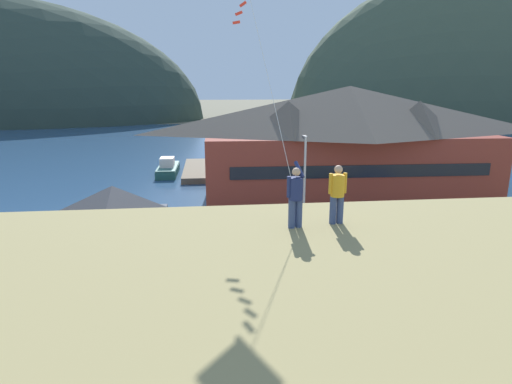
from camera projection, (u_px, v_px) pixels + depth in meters
name	position (u px, v px, depth m)	size (l,w,h in m)	color
ground_plane	(270.00, 310.00, 20.57)	(600.00, 600.00, 0.00)	#66604C
parking_lot_pad	(258.00, 267.00, 25.38)	(40.00, 20.00, 0.10)	gray
bay_water	(224.00, 144.00, 78.39)	(360.00, 84.00, 0.03)	navy
far_hill_east_peak	(484.00, 118.00, 139.16)	(129.44, 56.36, 92.27)	#42513D
harbor_lodge	(348.00, 139.00, 40.85)	(28.97, 11.63, 10.48)	brown
storage_shed_near_lot	(115.00, 227.00, 24.46)	(6.04, 6.03, 5.08)	#474C56
wharf_dock	(197.00, 170.00, 52.54)	(3.20, 12.83, 0.70)	#70604C
moored_boat_wharfside	(168.00, 169.00, 51.49)	(2.36, 7.16, 2.16)	#23564C
moored_boat_outer_mooring	(226.00, 173.00, 49.03)	(2.39, 7.01, 2.16)	#23564C
parked_car_mid_row_far	(392.00, 231.00, 28.41)	(4.24, 2.14, 1.82)	#9EA3A8
parked_car_front_row_red	(11.00, 292.00, 20.08)	(4.35, 2.35, 1.82)	red
parked_car_front_row_silver	(323.00, 237.00, 27.36)	(4.35, 2.36, 1.82)	#9EA3A8
parked_car_corner_spot	(412.00, 279.00, 21.51)	(4.29, 2.24, 1.82)	#236633
parked_car_back_row_right	(243.00, 248.00, 25.54)	(4.24, 2.14, 1.82)	slate
parked_car_mid_row_center	(112.00, 297.00, 19.67)	(4.36, 2.38, 1.82)	black
parked_car_lone_by_shed	(10.00, 245.00, 26.02)	(4.28, 2.22, 1.82)	red
parked_car_front_row_end	(284.00, 281.00, 21.22)	(4.22, 2.10, 1.82)	black
parked_car_mid_row_near	(475.00, 234.00, 27.92)	(4.27, 2.19, 1.82)	navy
parking_light_pole	(304.00, 178.00, 30.15)	(0.24, 0.78, 7.03)	#ADADB2
person_kite_flyer	(296.00, 195.00, 12.00)	(0.52, 0.70, 1.86)	#384770
person_companion	(337.00, 193.00, 12.36)	(0.55, 0.40, 1.74)	#384770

